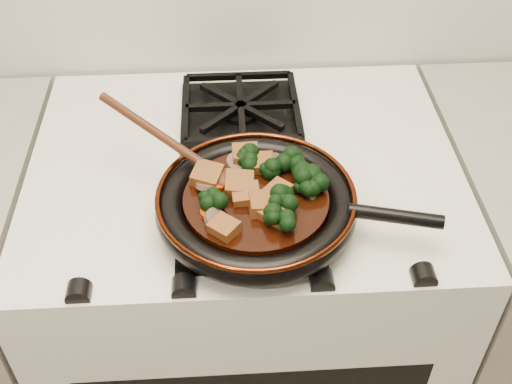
{
  "coord_description": "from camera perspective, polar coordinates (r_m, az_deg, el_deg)",
  "views": [
    {
      "loc": [
        -0.03,
        0.82,
        1.64
      ],
      "look_at": [
        0.01,
        1.54,
        0.97
      ],
      "focal_mm": 45.0,
      "sensor_mm": 36.0,
      "label": 1
    }
  ],
  "objects": [
    {
      "name": "tofu_cube_2",
      "position": [
        1.04,
        -0.94,
        3.25
      ],
      "size": [
        0.04,
        0.04,
        0.03
      ],
      "primitive_type": "cube",
      "rotation": [
        0.09,
        -0.02,
        0.01
      ],
      "color": "brown",
      "rests_on": "braising_sauce"
    },
    {
      "name": "tofu_cube_7",
      "position": [
        0.98,
        2.0,
        0.06
      ],
      "size": [
        0.05,
        0.05,
        0.02
      ],
      "primitive_type": "cube",
      "rotation": [
        -0.03,
        -0.08,
        0.8
      ],
      "color": "brown",
      "rests_on": "braising_sauce"
    },
    {
      "name": "carrot_coin_1",
      "position": [
        1.04,
        1.31,
        2.65
      ],
      "size": [
        0.03,
        0.03,
        0.02
      ],
      "primitive_type": "cylinder",
      "rotation": [
        -0.23,
        0.23,
        0.0
      ],
      "color": "#BF3805",
      "rests_on": "braising_sauce"
    },
    {
      "name": "wooden_spoon",
      "position": [
        1.03,
        -6.2,
        3.46
      ],
      "size": [
        0.14,
        0.11,
        0.25
      ],
      "rotation": [
        0.0,
        0.0,
        2.51
      ],
      "color": "#46200F",
      "rests_on": "braising_sauce"
    },
    {
      "name": "broccoli_floret_0",
      "position": [
        0.96,
        -3.93,
        -0.8
      ],
      "size": [
        0.08,
        0.09,
        0.06
      ],
      "primitive_type": null,
      "rotation": [
        0.16,
        -0.05,
        0.77
      ],
      "color": "black",
      "rests_on": "braising_sauce"
    },
    {
      "name": "tofu_cube_4",
      "position": [
        1.01,
        -4.39,
        1.43
      ],
      "size": [
        0.06,
        0.06,
        0.03
      ],
      "primitive_type": "cube",
      "rotation": [
        -0.07,
        -0.1,
        2.82
      ],
      "color": "brown",
      "rests_on": "braising_sauce"
    },
    {
      "name": "carrot_coin_3",
      "position": [
        1.0,
        -1.79,
        0.77
      ],
      "size": [
        0.03,
        0.03,
        0.02
      ],
      "primitive_type": "cylinder",
      "rotation": [
        -0.2,
        -0.18,
        0.0
      ],
      "color": "#BF3805",
      "rests_on": "braising_sauce"
    },
    {
      "name": "tofu_cube_8",
      "position": [
        1.04,
        -1.0,
        3.12
      ],
      "size": [
        0.04,
        0.04,
        0.03
      ],
      "primitive_type": "cube",
      "rotation": [
        -0.06,
        0.08,
        0.02
      ],
      "color": "brown",
      "rests_on": "braising_sauce"
    },
    {
      "name": "mushroom_slice_2",
      "position": [
        1.03,
        1.75,
        2.63
      ],
      "size": [
        0.04,
        0.04,
        0.03
      ],
      "primitive_type": "cylinder",
      "rotation": [
        0.77,
        0.0,
        1.07
      ],
      "color": "brown",
      "rests_on": "braising_sauce"
    },
    {
      "name": "tofu_cube_5",
      "position": [
        0.98,
        -0.88,
        -0.27
      ],
      "size": [
        0.04,
        0.04,
        0.03
      ],
      "primitive_type": "cube",
      "rotation": [
        -0.08,
        -0.1,
        1.61
      ],
      "color": "brown",
      "rests_on": "braising_sauce"
    },
    {
      "name": "burner_grate_front",
      "position": [
        1.02,
        -0.69,
        -1.83
      ],
      "size": [
        0.23,
        0.23,
        0.03
      ],
      "primitive_type": null,
      "color": "black",
      "rests_on": "stove"
    },
    {
      "name": "broccoli_floret_8",
      "position": [
        1.01,
        1.44,
        1.73
      ],
      "size": [
        0.07,
        0.08,
        0.06
      ],
      "primitive_type": null,
      "rotation": [
        0.1,
        0.24,
        1.78
      ],
      "color": "black",
      "rests_on": "braising_sauce"
    },
    {
      "name": "burner_grate_back",
      "position": [
        1.24,
        -1.36,
        7.33
      ],
      "size": [
        0.23,
        0.23,
        0.03
      ],
      "primitive_type": null,
      "color": "black",
      "rests_on": "stove"
    },
    {
      "name": "broccoli_floret_4",
      "position": [
        1.0,
        4.45,
        1.3
      ],
      "size": [
        0.07,
        0.07,
        0.06
      ],
      "primitive_type": null,
      "rotation": [
        -0.05,
        -0.03,
        1.81
      ],
      "color": "black",
      "rests_on": "braising_sauce"
    },
    {
      "name": "mushroom_slice_3",
      "position": [
        1.03,
        -1.76,
        2.63
      ],
      "size": [
        0.05,
        0.05,
        0.02
      ],
      "primitive_type": "cylinder",
      "rotation": [
        0.43,
        0.0,
        0.83
      ],
      "color": "brown",
      "rests_on": "braising_sauce"
    },
    {
      "name": "tofu_cube_1",
      "position": [
        0.95,
        1.58,
        -1.89
      ],
      "size": [
        0.05,
        0.05,
        0.02
      ],
      "primitive_type": "cube",
      "rotation": [
        -0.08,
        -0.03,
        2.48
      ],
      "color": "brown",
      "rests_on": "braising_sauce"
    },
    {
      "name": "tofu_cube_0",
      "position": [
        0.93,
        -2.83,
        -3.23
      ],
      "size": [
        0.05,
        0.05,
        0.03
      ],
      "primitive_type": "cube",
      "rotation": [
        -0.07,
        0.03,
        2.41
      ],
      "color": "brown",
      "rests_on": "braising_sauce"
    },
    {
      "name": "braising_sauce",
      "position": [
        0.99,
        0.0,
        -0.89
      ],
      "size": [
        0.22,
        0.22,
        0.02
      ],
      "primitive_type": "cylinder",
      "color": "black",
      "rests_on": "skillet"
    },
    {
      "name": "tofu_cube_6",
      "position": [
        0.96,
        0.63,
        -1.12
      ],
      "size": [
        0.05,
        0.05,
        0.03
      ],
      "primitive_type": "cube",
      "rotation": [
        -0.03,
        0.1,
        0.06
      ],
      "color": "brown",
      "rests_on": "braising_sauce"
    },
    {
      "name": "tofu_cube_9",
      "position": [
        1.03,
        0.48,
        2.51
      ],
      "size": [
        0.04,
        0.04,
        0.03
      ],
      "primitive_type": "cube",
      "rotation": [
        -0.11,
        -0.07,
        1.45
      ],
      "color": "brown",
      "rests_on": "braising_sauce"
    },
    {
      "name": "mushroom_slice_0",
      "position": [
        0.99,
        -4.51,
        0.53
      ],
      "size": [
        0.04,
        0.04,
        0.02
      ],
      "primitive_type": "cylinder",
      "rotation": [
        0.48,
        0.0,
        2.78
      ],
      "color": "brown",
      "rests_on": "braising_sauce"
    },
    {
      "name": "carrot_coin_4",
      "position": [
        0.96,
        -4.2,
        -1.8
      ],
      "size": [
        0.03,
        0.03,
        0.01
      ],
      "primitive_type": "cylinder",
      "rotation": [
        0.07,
        0.02,
        0.0
      ],
      "color": "#BF3805",
      "rests_on": "braising_sauce"
    },
    {
      "name": "tofu_cube_3",
      "position": [
        0.99,
        -1.51,
        0.62
      ],
      "size": [
        0.05,
        0.05,
        0.03
      ],
      "primitive_type": "cube",
      "rotation": [
        -0.09,
        -0.09,
        3.07
      ],
      "color": "brown",
      "rests_on": "braising_sauce"
    },
    {
      "name": "carrot_coin_2",
      "position": [
        1.0,
        -3.64,
        0.77
      ],
      "size": [
        0.03,
        0.03,
        0.02
      ],
      "primitive_type": "cylinder",
      "rotation": [
        -0.14,
        0.34,
        0.0
      ],
      "color": "#BF3805",
      "rests_on": "braising_sauce"
    },
    {
      "name": "skillet",
      "position": [
        0.99,
        0.13,
        -1.12
      ],
      "size": [
        0.43,
        0.31,
        0.05
      ],
      "rotation": [
        0.0,
        0.0,
        -0.25
      ],
      "color": "black",
      "rests_on": "burner_grate_front"
    },
    {
      "name": "carrot_coin_0",
      "position": [
        1.04,
        -1.67,
        2.93
      ],
      "size": [
        0.03,
        0.03,
        0.02
      ],
      "primitive_type": "cylinder",
      "rotation": [
        0.19,
        0.13,
        0.0
      ],
      "color": "#BF3805",
      "rests_on": "braising_sauce"
    },
    {
      "name": "broccoli_floret_6",
      "position": [
        1.03,
        -1.11,
        2.77
      ],
      "size": [
        0.08,
        0.09,
        0.07
      ],
      "primitive_type": null,
      "rotation": [
        0.15,
        0.2,
        2.72
      ],
      "color": "black",
      "rests_on": "braising_sauce"
    },
    {
      "name": "broccoli_floret_1",
      "position": [
        0.98,
        5.05,
        -0.06
      ],
      "size": [
        0.08,
        0.09,
        0.07
      ],
      "primitive_type": null,
      "rotation": [
        0.18,
        0.23,
        2.02
      ],
      "color": "black",
      "rests_on": "braising_sauce"
    },
    {
      "name": "broccoli_floret_2",
      "position": [
        1.03,
        2.91,
        2.75
      ],
      "size": [
        0.09,
        0.08,
        0.06
      ],
      "primitive_type": null,
      "rotation": [
        0.12,
        0.12,
        0.96
      ],
      "color": "black",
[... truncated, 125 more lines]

